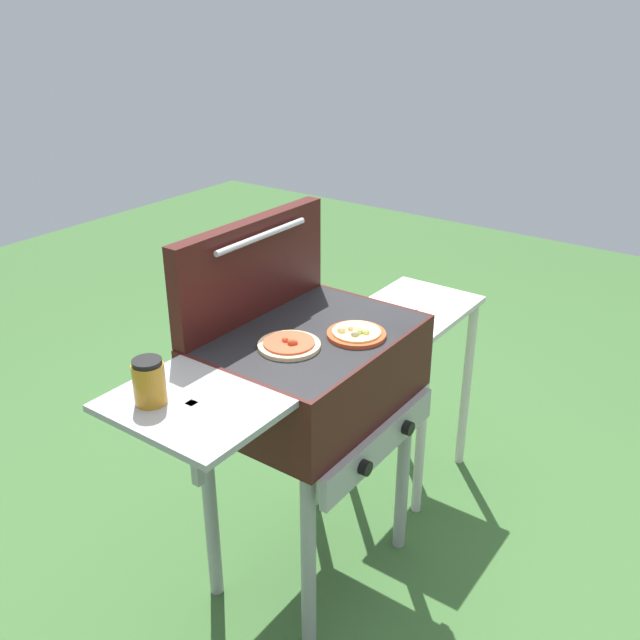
% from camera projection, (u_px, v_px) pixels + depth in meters
% --- Properties ---
extents(ground_plane, '(8.00, 8.00, 0.00)m').
position_uv_depth(ground_plane, '(312.00, 566.00, 2.41)').
color(ground_plane, '#38602D').
extents(grill, '(0.96, 0.53, 0.90)m').
position_uv_depth(grill, '(309.00, 377.00, 2.07)').
color(grill, '#38110F').
rests_on(grill, ground_plane).
extents(grill_lid_open, '(0.63, 0.08, 0.30)m').
position_uv_depth(grill_lid_open, '(252.00, 268.00, 2.08)').
color(grill_lid_open, '#38110F').
rests_on(grill_lid_open, grill).
extents(pizza_pepperoni, '(0.18, 0.18, 0.03)m').
position_uv_depth(pizza_pepperoni, '(289.00, 345.00, 1.93)').
color(pizza_pepperoni, beige).
rests_on(pizza_pepperoni, grill).
extents(pizza_cheese, '(0.17, 0.17, 0.04)m').
position_uv_depth(pizza_cheese, '(356.00, 333.00, 1.99)').
color(pizza_cheese, '#C64723').
rests_on(pizza_cheese, grill).
extents(sauce_jar, '(0.08, 0.08, 0.12)m').
position_uv_depth(sauce_jar, '(149.00, 382.00, 1.65)').
color(sauce_jar, '#B77A1E').
rests_on(sauce_jar, grill).
extents(prep_table, '(0.44, 0.36, 0.75)m').
position_uv_depth(prep_table, '(413.00, 356.00, 2.66)').
color(prep_table, beige).
rests_on(prep_table, ground_plane).
extents(topping_bowl_near, '(0.11, 0.11, 0.04)m').
position_uv_depth(topping_bowl_near, '(403.00, 311.00, 2.47)').
color(topping_bowl_near, silver).
rests_on(topping_bowl_near, prep_table).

